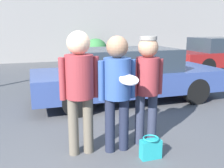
% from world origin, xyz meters
% --- Properties ---
extents(ground_plane, '(56.00, 56.00, 0.00)m').
position_xyz_m(ground_plane, '(0.00, 0.00, 0.00)').
color(ground_plane, '#4C4C4F').
extents(storefront_building, '(24.00, 0.22, 4.34)m').
position_xyz_m(storefront_building, '(0.00, 10.92, 2.20)').
color(storefront_building, gray).
rests_on(storefront_building, ground).
extents(person_left, '(0.57, 0.40, 1.80)m').
position_xyz_m(person_left, '(-0.26, 0.17, 1.10)').
color(person_left, '#665B4C').
rests_on(person_left, ground).
extents(person_middle_with_frisbee, '(0.57, 0.61, 1.73)m').
position_xyz_m(person_middle_with_frisbee, '(0.27, 0.09, 1.05)').
color(person_middle_with_frisbee, '#1E2338').
rests_on(person_middle_with_frisbee, ground).
extents(person_right, '(0.53, 0.36, 1.72)m').
position_xyz_m(person_right, '(0.81, 0.20, 1.04)').
color(person_right, '#2D3347').
rests_on(person_right, ground).
extents(parked_car_near, '(4.76, 1.81, 1.34)m').
position_xyz_m(parked_car_near, '(1.41, 2.56, 0.68)').
color(parked_car_near, '#334784').
rests_on(parked_car_near, ground).
extents(parked_car_far, '(4.51, 1.89, 1.43)m').
position_xyz_m(parked_car_far, '(6.95, 5.57, 0.73)').
color(parked_car_far, maroon).
rests_on(parked_car_far, ground).
extents(shrub, '(1.27, 1.27, 1.27)m').
position_xyz_m(shrub, '(2.52, 10.10, 0.64)').
color(shrub, '#387A3D').
rests_on(shrub, ground).
extents(handbag, '(0.30, 0.23, 0.32)m').
position_xyz_m(handbag, '(0.65, -0.29, 0.15)').
color(handbag, teal).
rests_on(handbag, ground).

